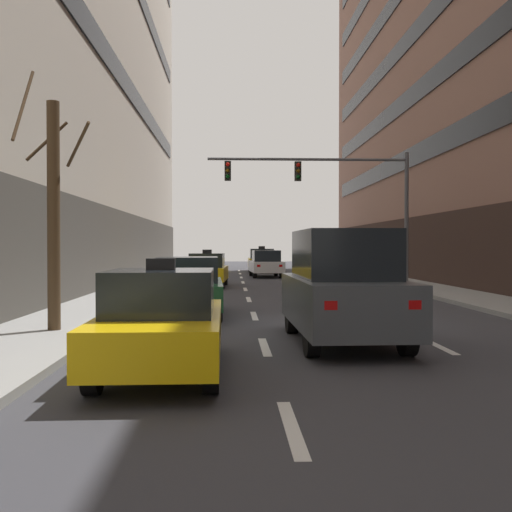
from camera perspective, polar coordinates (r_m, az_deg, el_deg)
The scene contains 27 objects.
ground_plane at distance 14.51m, azimuth 6.81°, elevation -6.68°, with size 120.00×120.00×0.00m, color #38383D.
sidewalk_left at distance 14.87m, azimuth -18.32°, elevation -6.26°, with size 2.68×80.00×0.14m, color gray.
lane_stripe_l1_s2 at distance 6.51m, azimuth 3.47°, elevation -16.20°, with size 0.16×2.00×0.01m, color silver.
lane_stripe_l1_s3 at distance 11.37m, azimuth 0.84°, elevation -8.77°, with size 0.16×2.00×0.01m, color silver.
lane_stripe_l1_s4 at distance 16.32m, azimuth -0.18°, elevation -5.81°, with size 0.16×2.00×0.01m, color silver.
lane_stripe_l1_s5 at distance 21.29m, azimuth -0.71°, elevation -4.22°, with size 0.16×2.00×0.01m, color silver.
lane_stripe_l1_s6 at distance 26.27m, azimuth -1.05°, elevation -3.24°, with size 0.16×2.00×0.01m, color silver.
lane_stripe_l1_s7 at distance 31.26m, azimuth -1.27°, elevation -2.57°, with size 0.16×2.00×0.01m, color silver.
lane_stripe_l1_s8 at distance 36.25m, azimuth -1.44°, elevation -2.08°, with size 0.16×2.00×0.01m, color silver.
lane_stripe_l1_s9 at distance 41.24m, azimuth -1.56°, elevation -1.71°, with size 0.16×2.00×0.01m, color silver.
lane_stripe_l1_s10 at distance 46.24m, azimuth -1.66°, elevation -1.43°, with size 0.16×2.00×0.01m, color silver.
lane_stripe_l2_s3 at distance 12.04m, azimuth 17.13°, elevation -8.27°, with size 0.16×2.00×0.01m, color silver.
lane_stripe_l2_s4 at distance 16.79m, azimuth 11.37°, elevation -5.64°, with size 0.16×2.00×0.01m, color silver.
lane_stripe_l2_s5 at distance 21.65m, azimuth 8.20°, elevation -4.15°, with size 0.16×2.00×0.01m, color silver.
lane_stripe_l2_s6 at distance 26.56m, azimuth 6.20°, elevation -3.20°, with size 0.16×2.00×0.01m, color silver.
lane_stripe_l2_s7 at distance 31.50m, azimuth 4.83°, elevation -2.54°, with size 0.16×2.00×0.01m, color silver.
lane_stripe_l2_s8 at distance 36.46m, azimuth 3.83°, elevation -2.07°, with size 0.16×2.00×0.01m, color silver.
lane_stripe_l2_s9 at distance 41.43m, azimuth 3.07°, elevation -1.70°, with size 0.16×2.00×0.01m, color silver.
lane_stripe_l2_s10 at distance 46.40m, azimuth 2.48°, elevation -1.42°, with size 0.16×2.00×0.01m, color silver.
car_driving_0 at distance 36.71m, azimuth 0.96°, elevation -0.77°, with size 2.07×4.53×1.67m.
car_driving_1 at distance 16.20m, azimuth -6.56°, elevation -3.02°, with size 1.97×4.42×1.63m.
car_driving_2 at distance 11.79m, azimuth 8.40°, elevation -2.99°, with size 2.03×4.67×2.24m.
taxi_driving_3 at distance 43.42m, azimuth 0.55°, elevation -0.45°, with size 1.98×4.66×1.93m.
taxi_driving_4 at distance 27.94m, azimuth -4.73°, elevation -1.39°, with size 1.96×4.32×1.77m.
taxi_driving_5 at distance 9.03m, azimuth -9.09°, elevation -6.37°, with size 1.80×4.21×1.75m.
traffic_signal_0 at distance 26.12m, azimuth 7.70°, elevation 6.53°, with size 8.83×0.35×5.92m.
street_tree_0 at distance 13.29m, azimuth -19.06°, elevation 4.22°, with size 1.47×1.46×5.68m.
Camera 1 is at (-2.32, -14.19, 1.93)m, focal length 41.28 mm.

